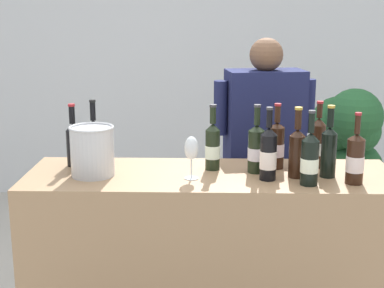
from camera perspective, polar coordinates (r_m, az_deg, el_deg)
wall_back at (r=5.27m, az=1.81°, el=9.65°), size 8.00×0.10×2.80m
counter at (r=2.95m, az=1.85°, el=-12.11°), size 1.82×0.58×0.97m
wine_bottle_0 at (r=2.96m, az=-9.88°, el=0.21°), size 0.09×0.09×0.34m
wine_bottle_1 at (r=2.63m, az=11.83°, el=-1.48°), size 0.08×0.08×0.35m
wine_bottle_2 at (r=2.95m, az=-11.92°, el=0.17°), size 0.07×0.07×0.32m
wine_bottle_3 at (r=2.77m, az=13.67°, el=-0.55°), size 0.07×0.07×0.35m
wine_bottle_4 at (r=2.67m, az=7.72°, el=-1.01°), size 0.08×0.08×0.35m
wine_bottle_5 at (r=2.73m, az=10.56°, el=-0.66°), size 0.08×0.08×0.34m
wine_bottle_6 at (r=2.87m, az=8.54°, el=-0.08°), size 0.08×0.08×0.33m
wine_bottle_7 at (r=2.79m, az=6.52°, el=-0.44°), size 0.08×0.08×0.34m
wine_bottle_8 at (r=2.82m, az=2.10°, el=-0.20°), size 0.07×0.07×0.33m
wine_bottle_9 at (r=2.92m, az=12.63°, el=0.16°), size 0.07×0.07×0.34m
wine_bottle_10 at (r=2.70m, az=16.19°, el=-1.45°), size 0.08×0.08×0.33m
wine_glass at (r=2.66m, az=-0.06°, el=-0.59°), size 0.07×0.07×0.21m
ice_bucket at (r=2.76m, az=-10.05°, el=-0.67°), size 0.22×0.22×0.24m
person_server at (r=3.43m, az=7.15°, el=-3.27°), size 0.60×0.31×1.60m
potted_shrub at (r=4.10m, az=15.81°, el=-1.00°), size 0.54×0.55×1.24m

